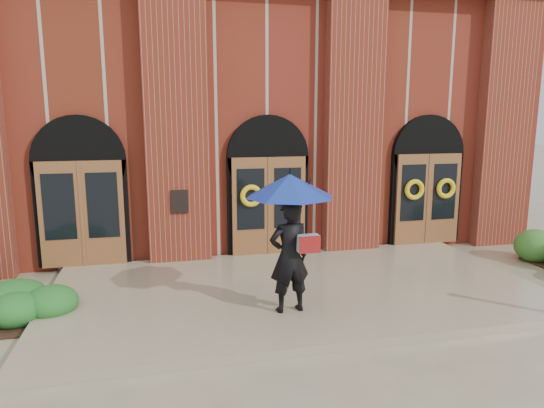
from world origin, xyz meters
name	(u,v)px	position (x,y,z in m)	size (l,w,h in m)	color
ground	(298,296)	(0.00, 0.00, 0.00)	(90.00, 90.00, 0.00)	gray
landing	(296,290)	(0.00, 0.15, 0.07)	(10.00, 5.30, 0.15)	gray
church_building	(232,120)	(0.00, 8.78, 3.50)	(16.20, 12.53, 7.00)	maroon
man_with_umbrella	(290,216)	(-0.48, -1.05, 1.92)	(1.75, 1.75, 2.53)	black
hedge_front_left	(30,304)	(-5.10, 0.00, 0.28)	(1.60, 1.38, 0.57)	#1E581F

